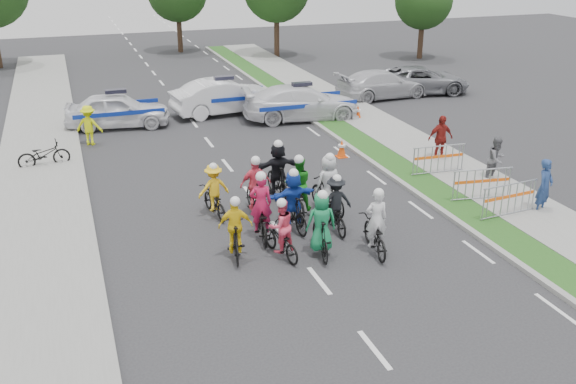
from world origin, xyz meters
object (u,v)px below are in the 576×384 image
object	(u,v)px
spectator_2	(440,138)
barrier_0	(509,201)
rider_5	(293,204)
barrier_1	(482,186)
rider_1	(321,230)
tree_2	(424,0)
rider_3	(235,234)
marshal_hiviz	(89,125)
rider_2	(281,235)
rider_6	(261,216)
rider_4	(335,208)
rider_7	(328,189)
rider_10	(214,195)
rider_8	(298,193)
rider_9	(255,192)
police_car_0	(117,110)
spectator_0	(545,186)
civilian_suv	(421,80)
rider_0	(375,231)
police_car_1	(225,97)
cone_1	(358,113)
spectator_1	(496,159)
police_car_2	(302,103)
parked_bike	(44,155)
civilian_sedan	(383,84)
cone_0	(342,148)
rider_11	(278,174)
barrier_2	(438,161)

from	to	relation	value
spectator_2	barrier_0	distance (m)	5.40
rider_5	barrier_1	distance (m)	6.31
rider_1	tree_2	xyz separation A→B (m)	(17.45, 24.72, 3.11)
rider_3	marshal_hiviz	world-z (taller)	rider_3
rider_2	rider_6	size ratio (longest dim) A/B	0.86
rider_4	rider_7	distance (m)	1.28
rider_10	rider_8	bearing A→B (deg)	154.24
rider_9	police_car_0	world-z (taller)	rider_9
spectator_0	barrier_0	distance (m)	1.30
rider_8	civilian_suv	distance (m)	17.44
rider_0	police_car_0	bearing A→B (deg)	-60.91
rider_1	spectator_0	xyz separation A→B (m)	(7.42, 0.32, 0.13)
police_car_1	barrier_0	distance (m)	15.43
rider_1	spectator_2	world-z (taller)	rider_1
rider_7	rider_10	size ratio (longest dim) A/B	1.11
tree_2	rider_0	bearing A→B (deg)	-122.62
cone_1	barrier_1	bearing A→B (deg)	-92.86
rider_0	spectator_1	size ratio (longest dim) A/B	1.22
rider_7	police_car_2	size ratio (longest dim) A/B	0.36
rider_4	cone_1	world-z (taller)	rider_4
rider_4	spectator_1	size ratio (longest dim) A/B	1.11
rider_5	marshal_hiviz	distance (m)	11.43
spectator_1	rider_5	bearing A→B (deg)	169.17
rider_8	parked_bike	xyz separation A→B (m)	(-7.22, 7.12, -0.24)
rider_0	civilian_suv	bearing A→B (deg)	-114.47
civilian_sedan	parked_bike	world-z (taller)	civilian_sedan
cone_0	cone_1	bearing A→B (deg)	58.18
rider_11	tree_2	xyz separation A→B (m)	(17.23, 20.56, 3.01)
barrier_0	barrier_2	distance (m)	3.88
rider_10	rider_9	bearing A→B (deg)	157.53
spectator_2	barrier_0	size ratio (longest dim) A/B	0.87
spectator_2	civilian_suv	bearing A→B (deg)	63.79
spectator_2	barrier_1	world-z (taller)	spectator_2
barrier_0	cone_0	bearing A→B (deg)	108.63
police_car_0	civilian_suv	distance (m)	15.93
police_car_1	civilian_suv	bearing A→B (deg)	-94.08
rider_3	parked_bike	distance (m)	10.32
rider_9	spectator_2	bearing A→B (deg)	-163.13
rider_7	rider_11	xyz separation A→B (m)	(-1.05, 1.64, 0.07)
rider_1	rider_4	xyz separation A→B (m)	(0.96, 1.28, -0.05)
rider_0	rider_2	world-z (taller)	rider_0
rider_2	rider_11	world-z (taller)	rider_11
rider_5	rider_9	size ratio (longest dim) A/B	1.00
civilian_suv	spectator_2	size ratio (longest dim) A/B	2.96
rider_9	rider_11	xyz separation A→B (m)	(1.06, 1.05, 0.09)
civilian_suv	marshal_hiviz	xyz separation A→B (m)	(-17.22, -3.52, 0.09)
rider_0	barrier_1	size ratio (longest dim) A/B	0.95
spectator_1	barrier_0	size ratio (longest dim) A/B	0.78
rider_7	rider_10	bearing A→B (deg)	-25.44
barrier_2	tree_2	world-z (taller)	tree_2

